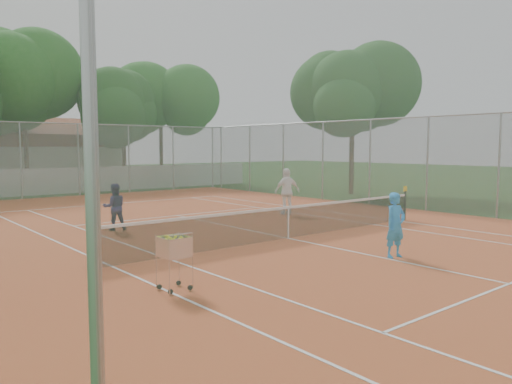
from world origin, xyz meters
TOP-DOWN VIEW (x-y plane):
  - ground at (0.00, 0.00)m, footprint 120.00×120.00m
  - court_pad at (0.00, 0.00)m, footprint 18.00×34.00m
  - court_lines at (0.00, 0.00)m, footprint 10.98×23.78m
  - tennis_net at (0.00, 0.00)m, footprint 11.88×0.10m
  - perimeter_fence at (0.00, 0.00)m, footprint 18.00×34.00m
  - boundary_wall at (0.00, 19.00)m, footprint 26.00×0.30m
  - tropical_trees at (0.00, 22.00)m, footprint 29.00×19.00m
  - player_near at (0.29, -3.52)m, footprint 0.63×0.46m
  - player_far_left at (-3.34, 4.69)m, footprint 0.87×0.75m
  - player_far_right at (3.58, 3.88)m, footprint 1.17×0.72m
  - ball_hopper at (-5.34, -2.55)m, footprint 0.68×0.68m

SIDE VIEW (x-z plane):
  - ground at x=0.00m, z-range 0.00..0.00m
  - court_pad at x=0.00m, z-range 0.00..0.02m
  - court_lines at x=0.00m, z-range 0.02..0.03m
  - tennis_net at x=0.00m, z-range 0.02..1.00m
  - ball_hopper at x=-5.34m, z-range 0.02..1.15m
  - boundary_wall at x=0.00m, z-range 0.00..1.50m
  - player_far_left at x=-3.34m, z-range 0.02..1.54m
  - player_near at x=0.29m, z-range 0.02..1.62m
  - player_far_right at x=3.58m, z-range 0.02..1.88m
  - perimeter_fence at x=0.00m, z-range 0.00..4.00m
  - tropical_trees at x=0.00m, z-range 0.00..10.00m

